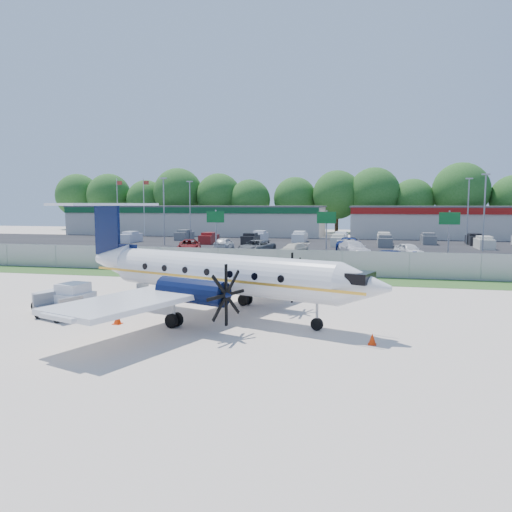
% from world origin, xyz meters
% --- Properties ---
extents(ground, '(170.00, 170.00, 0.00)m').
position_xyz_m(ground, '(0.00, 0.00, 0.00)').
color(ground, beige).
rests_on(ground, ground).
extents(grass_verge, '(170.00, 4.00, 0.02)m').
position_xyz_m(grass_verge, '(0.00, 12.00, 0.01)').
color(grass_verge, '#2D561E').
rests_on(grass_verge, ground).
extents(access_road, '(170.00, 8.00, 0.02)m').
position_xyz_m(access_road, '(0.00, 19.00, 0.01)').
color(access_road, black).
rests_on(access_road, ground).
extents(parking_lot, '(170.00, 32.00, 0.02)m').
position_xyz_m(parking_lot, '(0.00, 40.00, 0.01)').
color(parking_lot, black).
rests_on(parking_lot, ground).
extents(perimeter_fence, '(120.00, 0.06, 1.99)m').
position_xyz_m(perimeter_fence, '(0.00, 14.00, 1.00)').
color(perimeter_fence, gray).
rests_on(perimeter_fence, ground).
extents(building_west, '(46.40, 12.40, 5.24)m').
position_xyz_m(building_west, '(-24.00, 61.98, 2.63)').
color(building_west, beige).
rests_on(building_west, ground).
extents(building_east, '(44.40, 12.40, 5.24)m').
position_xyz_m(building_east, '(26.00, 61.98, 2.63)').
color(building_east, beige).
rests_on(building_east, ground).
extents(sign_left, '(1.80, 0.26, 5.00)m').
position_xyz_m(sign_left, '(-8.00, 22.91, 3.61)').
color(sign_left, gray).
rests_on(sign_left, ground).
extents(sign_mid, '(1.80, 0.26, 5.00)m').
position_xyz_m(sign_mid, '(3.00, 22.91, 3.61)').
color(sign_mid, gray).
rests_on(sign_mid, ground).
extents(sign_right, '(1.80, 0.26, 5.00)m').
position_xyz_m(sign_right, '(14.00, 22.91, 3.61)').
color(sign_right, gray).
rests_on(sign_right, ground).
extents(flagpole_west, '(1.06, 0.12, 10.00)m').
position_xyz_m(flagpole_west, '(-35.92, 55.00, 5.64)').
color(flagpole_west, silver).
rests_on(flagpole_west, ground).
extents(flagpole_east, '(1.06, 0.12, 10.00)m').
position_xyz_m(flagpole_east, '(-30.92, 55.00, 5.64)').
color(flagpole_east, silver).
rests_on(flagpole_east, ground).
extents(light_pole_nw, '(0.90, 0.35, 9.09)m').
position_xyz_m(light_pole_nw, '(-20.00, 38.00, 5.23)').
color(light_pole_nw, gray).
rests_on(light_pole_nw, ground).
extents(light_pole_ne, '(0.90, 0.35, 9.09)m').
position_xyz_m(light_pole_ne, '(20.00, 38.00, 5.23)').
color(light_pole_ne, gray).
rests_on(light_pole_ne, ground).
extents(light_pole_sw, '(0.90, 0.35, 9.09)m').
position_xyz_m(light_pole_sw, '(-20.00, 48.00, 5.23)').
color(light_pole_sw, gray).
rests_on(light_pole_sw, ground).
extents(light_pole_se, '(0.90, 0.35, 9.09)m').
position_xyz_m(light_pole_se, '(20.00, 48.00, 5.23)').
color(light_pole_se, gray).
rests_on(light_pole_se, ground).
extents(tree_line, '(112.00, 6.00, 14.00)m').
position_xyz_m(tree_line, '(0.00, 74.00, 0.00)').
color(tree_line, '#1F5318').
rests_on(tree_line, ground).
extents(aircraft, '(18.38, 17.90, 5.65)m').
position_xyz_m(aircraft, '(-0.52, -1.09, 2.18)').
color(aircraft, silver).
rests_on(aircraft, ground).
extents(pushback_tug, '(2.97, 2.30, 1.51)m').
position_xyz_m(pushback_tug, '(-8.38, -1.88, 0.72)').
color(pushback_tug, silver).
rests_on(pushback_tug, ground).
extents(baggage_cart_near, '(1.97, 1.46, 0.93)m').
position_xyz_m(baggage_cart_near, '(-5.36, 2.29, 0.43)').
color(baggage_cart_near, gray).
rests_on(baggage_cart_near, ground).
extents(baggage_cart_far, '(2.55, 2.05, 1.16)m').
position_xyz_m(baggage_cart_far, '(-7.81, -3.48, 0.54)').
color(baggage_cart_far, gray).
rests_on(baggage_cart_far, ground).
extents(cone_nose, '(0.33, 0.33, 0.47)m').
position_xyz_m(cone_nose, '(7.22, -4.74, 0.22)').
color(cone_nose, red).
rests_on(cone_nose, ground).
extents(cone_port_wing, '(0.40, 0.40, 0.57)m').
position_xyz_m(cone_port_wing, '(-4.41, -3.87, 0.27)').
color(cone_port_wing, red).
rests_on(cone_port_wing, ground).
extents(cone_starboard_wing, '(0.37, 0.37, 0.52)m').
position_xyz_m(cone_starboard_wing, '(-5.36, 8.99, 0.25)').
color(cone_starboard_wing, red).
rests_on(cone_starboard_wing, ground).
extents(road_car_west, '(4.56, 2.52, 1.42)m').
position_xyz_m(road_car_west, '(-16.81, 17.65, 0.00)').
color(road_car_west, silver).
rests_on(road_car_west, ground).
extents(road_car_mid, '(5.77, 3.42, 1.57)m').
position_xyz_m(road_car_mid, '(8.23, 20.06, 0.00)').
color(road_car_mid, navy).
rests_on(road_car_mid, ground).
extents(parked_car_a, '(4.16, 6.07, 1.54)m').
position_xyz_m(parked_car_a, '(-13.02, 28.82, 0.00)').
color(parked_car_a, maroon).
rests_on(parked_car_a, ground).
extents(parked_car_b, '(4.09, 6.12, 1.56)m').
position_xyz_m(parked_car_b, '(-5.37, 29.48, 0.00)').
color(parked_car_b, '#595B5E').
rests_on(parked_car_b, ground).
extents(parked_car_c, '(3.58, 4.90, 1.32)m').
position_xyz_m(parked_car_c, '(-1.06, 28.59, 0.00)').
color(parked_car_c, beige).
rests_on(parked_car_c, ground).
extents(parked_car_d, '(4.21, 6.14, 1.65)m').
position_xyz_m(parked_car_d, '(5.40, 29.23, 0.00)').
color(parked_car_d, silver).
rests_on(parked_car_d, ground).
extents(parked_car_e, '(3.31, 4.72, 1.49)m').
position_xyz_m(parked_car_e, '(11.10, 29.66, 0.00)').
color(parked_car_e, silver).
rests_on(parked_car_e, ground).
extents(parked_car_f, '(1.78, 4.32, 1.47)m').
position_xyz_m(parked_car_f, '(-10.50, 34.26, 0.00)').
color(parked_car_f, silver).
rests_on(parked_car_f, ground).
extents(parked_car_g, '(3.04, 6.28, 1.72)m').
position_xyz_m(parked_car_g, '(4.68, 34.35, 0.00)').
color(parked_car_g, navy).
rests_on(parked_car_g, ground).
extents(far_parking_rows, '(56.00, 10.00, 1.60)m').
position_xyz_m(far_parking_rows, '(0.00, 45.00, 0.00)').
color(far_parking_rows, gray).
rests_on(far_parking_rows, ground).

